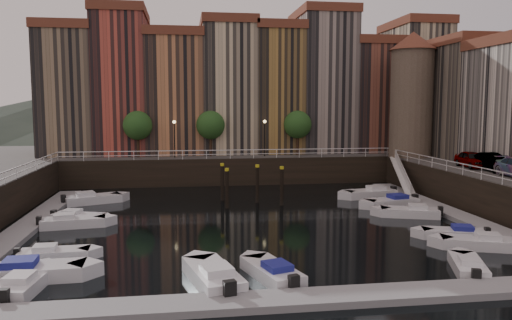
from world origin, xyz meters
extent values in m
plane|color=black|center=(0.00, 0.00, 0.00)|extent=(200.00, 200.00, 0.00)
cube|color=black|center=(0.00, 26.00, 1.50)|extent=(80.00, 20.00, 3.00)
cube|color=gray|center=(-16.20, -1.00, 0.17)|extent=(2.00, 28.00, 0.35)
cube|color=gray|center=(16.20, -1.00, 0.17)|extent=(2.00, 28.00, 0.35)
cube|color=gray|center=(0.00, -17.00, 0.17)|extent=(30.00, 2.00, 0.35)
cone|color=#2D382D|center=(-30.00, 110.00, 7.00)|extent=(80.00, 80.00, 14.00)
cone|color=#2D382D|center=(5.00, 110.00, 9.00)|extent=(100.00, 100.00, 18.00)
cone|color=#2D382D|center=(40.00, 110.00, 6.00)|extent=(70.00, 70.00, 12.00)
cube|color=#836D53|center=(-18.00, 23.50, 10.00)|extent=(6.00, 10.00, 14.00)
cube|color=brown|center=(-18.00, 23.50, 17.50)|extent=(6.30, 10.30, 1.00)
cube|color=#B64839|center=(-12.10, 23.50, 11.00)|extent=(5.80, 10.00, 16.00)
cube|color=brown|center=(-12.10, 23.50, 19.50)|extent=(6.10, 10.30, 1.00)
cube|color=#BD794D|center=(-5.95, 23.50, 9.75)|extent=(6.50, 10.00, 13.50)
cube|color=brown|center=(-5.95, 23.50, 17.00)|extent=(6.80, 10.30, 1.00)
cube|color=beige|center=(0.40, 23.50, 10.50)|extent=(6.20, 10.00, 15.00)
cube|color=brown|center=(0.40, 23.50, 18.50)|extent=(6.50, 10.30, 1.00)
cube|color=olive|center=(6.30, 23.50, 10.25)|extent=(5.60, 10.00, 14.50)
cube|color=brown|center=(6.30, 23.50, 18.00)|extent=(5.90, 10.30, 1.00)
cube|color=gray|center=(12.30, 23.50, 11.25)|extent=(6.40, 10.00, 16.50)
cube|color=brown|center=(12.30, 23.50, 20.00)|extent=(6.70, 10.30, 1.00)
cube|color=brown|center=(18.50, 23.50, 9.50)|extent=(6.00, 10.00, 13.00)
cube|color=brown|center=(18.50, 23.50, 16.50)|extent=(6.30, 10.30, 1.00)
cube|color=#BDAE8A|center=(24.45, 23.50, 10.75)|extent=(5.90, 10.00, 15.50)
cube|color=brown|center=(24.45, 23.50, 19.00)|extent=(6.20, 10.30, 1.00)
cube|color=#695E4F|center=(26.50, 12.00, 9.00)|extent=(9.00, 8.00, 12.00)
cube|color=brown|center=(26.50, 12.00, 15.50)|extent=(9.30, 8.30, 1.00)
cylinder|color=#6B5B4C|center=(20.00, 14.50, 9.00)|extent=(4.60, 4.60, 12.00)
cone|color=brown|center=(20.00, 14.50, 15.80)|extent=(5.20, 5.20, 2.00)
cylinder|color=black|center=(-10.00, 18.20, 4.20)|extent=(0.30, 0.30, 2.40)
sphere|color=#1E4719|center=(-10.00, 18.20, 6.60)|extent=(3.20, 3.20, 3.20)
cylinder|color=black|center=(-2.00, 18.20, 4.20)|extent=(0.30, 0.30, 2.40)
sphere|color=#1E4719|center=(-2.00, 18.20, 6.60)|extent=(3.20, 3.20, 3.20)
cylinder|color=black|center=(8.00, 18.20, 4.20)|extent=(0.30, 0.30, 2.40)
sphere|color=#1E4719|center=(8.00, 18.20, 6.60)|extent=(3.20, 3.20, 3.20)
cylinder|color=black|center=(-6.00, 17.20, 5.00)|extent=(0.12, 0.12, 4.00)
sphere|color=#FFD88C|center=(-6.00, 17.20, 7.00)|extent=(0.36, 0.36, 0.36)
cylinder|color=black|center=(4.00, 17.20, 5.00)|extent=(0.12, 0.12, 4.00)
sphere|color=#FFD88C|center=(4.00, 17.20, 7.00)|extent=(0.36, 0.36, 0.36)
cube|color=white|center=(0.00, 16.00, 3.95)|extent=(36.00, 0.08, 0.08)
cube|color=white|center=(0.00, 16.00, 3.50)|extent=(36.00, 0.06, 0.06)
cube|color=white|center=(18.00, -1.00, 3.95)|extent=(0.08, 34.00, 0.08)
cube|color=white|center=(18.00, -1.00, 3.50)|extent=(0.06, 34.00, 0.06)
cube|color=white|center=(17.10, 10.00, 1.75)|extent=(2.78, 8.26, 2.81)
cube|color=white|center=(17.10, 10.00, 2.25)|extent=(1.93, 8.32, 3.65)
cylinder|color=black|center=(-1.38, 4.13, 1.50)|extent=(0.32, 0.32, 3.60)
cylinder|color=gold|center=(-1.38, 4.13, 3.35)|extent=(0.36, 0.36, 0.25)
cylinder|color=black|center=(-1.51, 7.71, 1.50)|extent=(0.32, 0.32, 3.60)
cylinder|color=gold|center=(-1.51, 7.71, 3.35)|extent=(0.36, 0.36, 0.25)
cylinder|color=black|center=(3.50, 4.69, 1.50)|extent=(0.32, 0.32, 3.60)
cylinder|color=gold|center=(3.50, 4.69, 3.35)|extent=(0.36, 0.36, 0.25)
cylinder|color=black|center=(1.55, 6.23, 1.50)|extent=(0.32, 0.32, 3.60)
cylinder|color=gold|center=(1.55, 6.23, 3.35)|extent=(0.36, 0.36, 0.25)
cube|color=silver|center=(-12.59, -12.07, 0.33)|extent=(4.99, 2.12, 0.84)
cube|color=navy|center=(-13.25, -12.11, 0.84)|extent=(1.62, 1.41, 0.56)
cube|color=silver|center=(-12.41, -8.76, 0.26)|extent=(3.92, 1.70, 0.66)
cube|color=silver|center=(-12.93, -8.79, 0.66)|extent=(1.28, 1.12, 0.44)
cube|color=black|center=(-14.42, -8.87, 0.48)|extent=(0.33, 0.45, 0.61)
cube|color=silver|center=(-13.03, -0.88, 0.30)|extent=(4.63, 2.28, 0.76)
cube|color=silver|center=(-13.63, -0.96, 0.76)|extent=(1.56, 1.38, 0.50)
cube|color=black|center=(-15.33, -1.18, 0.56)|extent=(0.42, 0.55, 0.71)
cube|color=silver|center=(-12.99, 0.79, 0.27)|extent=(4.27, 2.72, 0.68)
cube|color=silver|center=(-13.51, 0.97, 0.68)|extent=(1.55, 1.43, 0.45)
cube|color=black|center=(-14.97, 1.45, 0.50)|extent=(0.44, 0.53, 0.63)
cube|color=silver|center=(-13.19, 8.03, 0.33)|extent=(5.17, 3.51, 0.82)
cube|color=silver|center=(-13.80, 7.79, 0.82)|extent=(1.91, 1.79, 0.55)
cube|color=black|center=(-15.53, 7.10, 0.60)|extent=(0.56, 0.65, 0.77)
cube|color=silver|center=(12.88, -10.22, 0.29)|extent=(4.62, 3.02, 0.74)
cube|color=silver|center=(13.44, -10.42, 0.74)|extent=(1.69, 1.57, 0.49)
cube|color=silver|center=(12.67, -7.81, 0.27)|extent=(4.29, 2.67, 0.68)
cube|color=navy|center=(13.19, -7.97, 0.68)|extent=(1.54, 1.42, 0.46)
cube|color=black|center=(14.68, -8.43, 0.50)|extent=(0.44, 0.53, 0.64)
cube|color=silver|center=(12.68, -1.24, 0.30)|extent=(4.76, 3.07, 0.76)
cube|color=silver|center=(13.26, -1.44, 0.76)|extent=(1.73, 1.60, 0.50)
cube|color=black|center=(14.88, -2.00, 0.55)|extent=(0.50, 0.59, 0.71)
cube|color=silver|center=(12.84, 2.68, 0.32)|extent=(4.96, 2.70, 0.80)
cube|color=navy|center=(13.47, 2.80, 0.80)|extent=(1.72, 1.55, 0.53)
cube|color=black|center=(15.25, 3.16, 0.59)|extent=(0.47, 0.60, 0.75)
cube|color=silver|center=(12.59, 7.08, 0.33)|extent=(5.12, 2.58, 0.84)
cube|color=silver|center=(13.25, 7.18, 0.84)|extent=(1.74, 1.55, 0.56)
cube|color=black|center=(15.12, 7.45, 0.61)|extent=(0.47, 0.61, 0.78)
cube|color=silver|center=(-12.61, -13.50, 0.29)|extent=(2.13, 4.43, 0.73)
cube|color=silver|center=(-12.68, -14.08, 0.73)|extent=(1.31, 1.48, 0.48)
cube|color=black|center=(-12.87, -15.71, 0.53)|extent=(0.52, 0.39, 0.68)
cube|color=silver|center=(-3.67, -13.96, 0.34)|extent=(3.04, 5.28, 0.85)
cube|color=silver|center=(-3.51, -14.62, 0.85)|extent=(1.69, 1.86, 0.56)
cube|color=black|center=(-3.06, -16.49, 0.62)|extent=(0.64, 0.52, 0.79)
cube|color=silver|center=(-0.64, -13.65, 0.30)|extent=(2.88, 4.67, 0.74)
cube|color=navy|center=(-0.47, -14.22, 0.74)|extent=(1.54, 1.68, 0.50)
cube|color=black|center=(0.02, -15.83, 0.55)|extent=(0.58, 0.48, 0.69)
cube|color=silver|center=(9.89, -14.09, 0.26)|extent=(2.74, 4.13, 0.66)
cube|color=silver|center=(9.70, -14.59, 0.66)|extent=(1.41, 1.52, 0.44)
cube|color=black|center=(9.19, -15.98, 0.48)|extent=(0.52, 0.44, 0.61)
imported|color=gray|center=(21.23, 4.24, 3.76)|extent=(2.27, 4.63, 1.52)
imported|color=gray|center=(21.67, 1.50, 3.81)|extent=(2.06, 5.00, 1.61)
camera|label=1|loc=(-4.97, -37.96, 8.81)|focal=35.00mm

